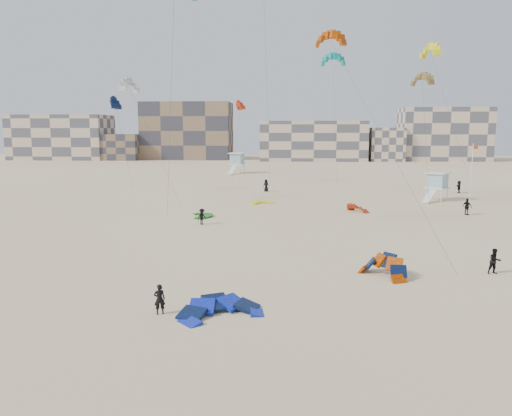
# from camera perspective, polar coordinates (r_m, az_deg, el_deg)

# --- Properties ---
(ground) EXTENTS (320.00, 320.00, 0.00)m
(ground) POSITION_cam_1_polar(r_m,az_deg,el_deg) (28.40, -2.32, -10.44)
(ground) COLOR beige
(ground) RESTS_ON ground
(kite_ground_blue) EXTENTS (6.06, 6.17, 2.58)m
(kite_ground_blue) POSITION_cam_1_polar(r_m,az_deg,el_deg) (26.27, -3.98, -12.10)
(kite_ground_blue) COLOR #1B20D6
(kite_ground_blue) RESTS_ON ground
(kite_ground_orange) EXTENTS (4.77, 4.77, 3.42)m
(kite_ground_orange) POSITION_cam_1_polar(r_m,az_deg,el_deg) (33.67, 14.27, -7.59)
(kite_ground_orange) COLOR #FF5100
(kite_ground_orange) RESTS_ON ground
(kite_ground_green) EXTENTS (4.06, 3.90, 0.60)m
(kite_ground_green) POSITION_cam_1_polar(r_m,az_deg,el_deg) (55.02, -6.22, -0.97)
(kite_ground_green) COLOR #238922
(kite_ground_green) RESTS_ON ground
(kite_ground_red_far) EXTENTS (4.07, 4.03, 2.79)m
(kite_ground_red_far) POSITION_cam_1_polar(r_m,az_deg,el_deg) (59.06, 11.44, -0.41)
(kite_ground_red_far) COLOR #BD2705
(kite_ground_red_far) RESTS_ON ground
(kite_ground_yellow) EXTENTS (4.08, 4.16, 0.85)m
(kite_ground_yellow) POSITION_cam_1_polar(r_m,az_deg,el_deg) (64.26, 0.65, 0.52)
(kite_ground_yellow) COLOR #FBFF16
(kite_ground_yellow) RESTS_ON ground
(kitesurfer_main) EXTENTS (0.67, 0.55, 1.60)m
(kitesurfer_main) POSITION_cam_1_polar(r_m,az_deg,el_deg) (26.54, -10.97, -10.19)
(kitesurfer_main) COLOR black
(kitesurfer_main) RESTS_ON ground
(kitesurfer_b) EXTENTS (0.89, 0.73, 1.71)m
(kitesurfer_b) POSITION_cam_1_polar(r_m,az_deg,el_deg) (36.54, 25.62, -5.52)
(kitesurfer_b) COLOR black
(kitesurfer_b) RESTS_ON ground
(kitesurfer_c) EXTENTS (1.11, 1.19, 1.61)m
(kitesurfer_c) POSITION_cam_1_polar(r_m,az_deg,el_deg) (50.25, -6.20, -0.98)
(kitesurfer_c) COLOR black
(kitesurfer_c) RESTS_ON ground
(kitesurfer_d) EXTENTS (1.02, 1.15, 1.87)m
(kitesurfer_d) POSITION_cam_1_polar(r_m,az_deg,el_deg) (60.25, 22.98, 0.14)
(kitesurfer_d) COLOR black
(kitesurfer_d) RESTS_ON ground
(kitesurfer_e) EXTENTS (1.07, 0.90, 1.87)m
(kitesurfer_e) POSITION_cam_1_polar(r_m,az_deg,el_deg) (76.71, 1.16, 2.60)
(kitesurfer_e) COLOR black
(kitesurfer_e) RESTS_ON ground
(kitesurfer_f) EXTENTS (0.71, 1.76, 1.85)m
(kitesurfer_f) POSITION_cam_1_polar(r_m,az_deg,el_deg) (80.96, 22.18, 2.26)
(kitesurfer_f) COLOR black
(kitesurfer_f) RESTS_ON ground
(kite_fly_orange) EXTENTS (7.56, 33.20, 19.79)m
(kite_fly_orange) POSITION_cam_1_polar(r_m,az_deg,el_deg) (60.49, 8.51, 18.44)
(kite_fly_orange) COLOR #FF5100
(kite_fly_orange) RESTS_ON ground
(kite_fly_grey) EXTENTS (9.74, 9.51, 14.68)m
(kite_fly_grey) POSITION_cam_1_polar(r_m,az_deg,el_deg) (64.89, -14.28, 13.28)
(kite_fly_grey) COLOR white
(kite_fly_grey) RESTS_ON ground
(kite_fly_olive) EXTENTS (4.17, 8.24, 15.53)m
(kite_fly_olive) POSITION_cam_1_polar(r_m,az_deg,el_deg) (66.46, 18.48, 13.66)
(kite_fly_olive) COLOR olive
(kite_fly_olive) RESTS_ON ground
(kite_fly_yellow) EXTENTS (8.57, 6.68, 21.57)m
(kite_fly_yellow) POSITION_cam_1_polar(r_m,az_deg,el_deg) (84.11, 19.30, 16.50)
(kite_fly_yellow) COLOR #FBFF16
(kite_fly_yellow) RESTS_ON ground
(kite_fly_navy) EXTENTS (4.15, 3.99, 13.45)m
(kite_fly_navy) POSITION_cam_1_polar(r_m,az_deg,el_deg) (76.98, -15.75, 11.37)
(kite_fly_navy) COLOR #061C39
(kite_fly_navy) RESTS_ON ground
(kite_fly_teal_b) EXTENTS (4.41, 9.10, 21.27)m
(kite_fly_teal_b) POSITION_cam_1_polar(r_m,az_deg,el_deg) (89.36, 8.79, 16.30)
(kite_fly_teal_b) COLOR #10A48F
(kite_fly_teal_b) RESTS_ON ground
(kite_fly_red) EXTENTS (3.91, 4.79, 13.74)m
(kite_fly_red) POSITION_cam_1_polar(r_m,az_deg,el_deg) (86.38, -1.81, 11.58)
(kite_fly_red) COLOR #BD2705
(kite_fly_red) RESTS_ON ground
(lifeguard_tower_near) EXTENTS (3.75, 5.68, 3.78)m
(lifeguard_tower_near) POSITION_cam_1_polar(r_m,az_deg,el_deg) (71.00, 20.01, 2.30)
(lifeguard_tower_near) COLOR white
(lifeguard_tower_near) RESTS_ON ground
(lifeguard_tower_far) EXTENTS (3.83, 6.47, 4.45)m
(lifeguard_tower_far) POSITION_cam_1_polar(r_m,az_deg,el_deg) (109.14, -2.17, 5.15)
(lifeguard_tower_far) COLOR white
(lifeguard_tower_far) RESTS_ON ground
(flagpole) EXTENTS (0.63, 0.10, 7.74)m
(flagpole) POSITION_cam_1_polar(r_m,az_deg,el_deg) (67.25, 23.42, 3.65)
(flagpole) COLOR white
(flagpole) RESTS_ON ground
(condo_west_a) EXTENTS (30.00, 15.00, 14.00)m
(condo_west_a) POSITION_cam_1_polar(r_m,az_deg,el_deg) (172.79, -21.31, 7.54)
(condo_west_a) COLOR beige
(condo_west_a) RESTS_ON ground
(condo_west_b) EXTENTS (28.00, 14.00, 18.00)m
(condo_west_b) POSITION_cam_1_polar(r_m,az_deg,el_deg) (163.97, -7.83, 8.72)
(condo_west_b) COLOR #7F674D
(condo_west_b) RESTS_ON ground
(condo_mid) EXTENTS (32.00, 16.00, 12.00)m
(condo_mid) POSITION_cam_1_polar(r_m,az_deg,el_deg) (156.82, 6.49, 7.64)
(condo_mid) COLOR beige
(condo_mid) RESTS_ON ground
(condo_east) EXTENTS (26.00, 14.00, 16.00)m
(condo_east) POSITION_cam_1_polar(r_m,az_deg,el_deg) (165.47, 20.58, 7.90)
(condo_east) COLOR beige
(condo_east) RESTS_ON ground
(condo_fill_left) EXTENTS (12.00, 10.00, 8.00)m
(condo_fill_left) POSITION_cam_1_polar(r_m,az_deg,el_deg) (163.52, -15.14, 6.74)
(condo_fill_left) COLOR #7F674D
(condo_fill_left) RESTS_ON ground
(condo_fill_right) EXTENTS (10.00, 10.00, 10.00)m
(condo_fill_right) POSITION_cam_1_polar(r_m,az_deg,el_deg) (157.40, 14.61, 7.06)
(condo_fill_right) COLOR beige
(condo_fill_right) RESTS_ON ground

